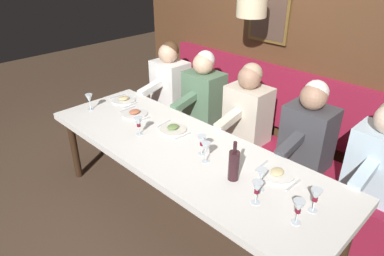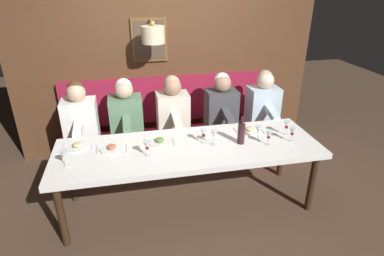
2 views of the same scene
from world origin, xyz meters
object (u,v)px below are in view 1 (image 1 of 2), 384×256
at_px(wine_glass_4, 206,148).
at_px(wine_glass_6, 202,141).
at_px(diner_farthest, 170,78).
at_px(wine_glass_7, 89,99).
at_px(diner_middle, 248,106).
at_px(wine_glass_5, 257,188).
at_px(diner_near, 309,128).
at_px(wine_glass_2, 299,207).
at_px(wine_bottle, 234,165).
at_px(wine_glass_3, 261,175).
at_px(wine_glass_1, 316,196).
at_px(wine_glass_0, 139,123).
at_px(diner_far, 204,90).
at_px(diner_nearest, 380,155).
at_px(dining_table, 184,154).

xyz_separation_m(wine_glass_4, wine_glass_6, (0.06, 0.10, -0.00)).
relative_size(diner_farthest, wine_glass_6, 4.82).
bearing_deg(wine_glass_7, wine_glass_6, -82.21).
bearing_deg(diner_middle, wine_glass_5, -140.77).
xyz_separation_m(diner_near, diner_middle, (0.00, 0.64, 0.00)).
height_order(wine_glass_2, wine_glass_7, same).
bearing_deg(wine_glass_5, wine_bottle, 69.84).
xyz_separation_m(wine_glass_3, wine_glass_5, (-0.13, -0.06, -0.00)).
bearing_deg(diner_middle, wine_glass_1, -126.50).
distance_m(wine_glass_0, wine_bottle, 0.98).
xyz_separation_m(diner_near, wine_glass_2, (-1.00, -0.47, 0.04)).
relative_size(diner_far, wine_glass_6, 4.82).
bearing_deg(diner_middle, diner_far, 90.00).
relative_size(diner_farthest, wine_glass_5, 4.82).
bearing_deg(diner_nearest, diner_near, 90.00).
bearing_deg(wine_glass_1, diner_near, 30.48).
relative_size(diner_middle, wine_glass_1, 4.82).
bearing_deg(wine_bottle, diner_nearest, -34.88).
bearing_deg(diner_nearest, wine_glass_6, 129.46).
distance_m(wine_glass_0, wine_glass_4, 0.70).
xyz_separation_m(wine_glass_4, wine_bottle, (-0.03, -0.28, -0.00)).
relative_size(diner_near, wine_glass_1, 4.82).
relative_size(wine_glass_0, wine_glass_1, 1.00).
xyz_separation_m(diner_farthest, wine_glass_4, (-0.90, -1.42, 0.04)).
bearing_deg(diner_far, wine_glass_7, 151.09).
xyz_separation_m(wine_glass_1, wine_glass_6, (-0.01, 0.94, -0.00)).
xyz_separation_m(diner_nearest, wine_glass_0, (-1.00, 1.62, 0.04)).
height_order(diner_middle, diner_farthest, same).
height_order(wine_glass_2, wine_glass_3, same).
relative_size(diner_middle, wine_glass_2, 4.82).
bearing_deg(diner_middle, dining_table, -178.30).
distance_m(diner_nearest, diner_middle, 1.22).
distance_m(dining_table, diner_nearest, 1.49).
distance_m(wine_glass_7, wine_bottle, 1.73).
bearing_deg(wine_glass_6, diner_nearest, -50.54).
bearing_deg(wine_glass_7, diner_middle, -48.25).
distance_m(diner_nearest, wine_glass_3, 1.00).
bearing_deg(wine_glass_2, wine_glass_4, 83.00).
distance_m(diner_near, wine_glass_1, 0.97).
bearing_deg(wine_glass_4, wine_glass_0, 97.92).
bearing_deg(wine_bottle, diner_near, -4.06).
height_order(wine_glass_2, wine_glass_4, same).
xyz_separation_m(wine_glass_2, wine_bottle, (0.07, 0.54, 0.00)).
bearing_deg(wine_glass_4, wine_glass_3, -89.00).
height_order(diner_far, wine_glass_3, diner_far).
height_order(dining_table, wine_glass_3, wine_glass_3).
bearing_deg(wine_glass_5, diner_nearest, -20.50).
bearing_deg(diner_nearest, wine_glass_2, 173.84).
xyz_separation_m(wine_glass_3, wine_glass_7, (-0.14, 1.93, 0.00)).
bearing_deg(diner_near, diner_far, 90.00).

